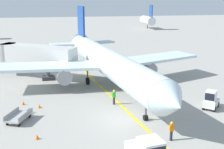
{
  "coord_description": "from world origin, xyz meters",
  "views": [
    {
      "loc": [
        -6.63,
        -25.86,
        11.65
      ],
      "look_at": [
        0.08,
        7.62,
        2.5
      ],
      "focal_mm": 46.8,
      "sensor_mm": 36.0,
      "label": 1
    }
  ],
  "objects_px": {
    "jet_bridge": "(29,54)",
    "safety_cone_nose_right": "(136,83)",
    "ground_crew_marshaller": "(171,130)",
    "ground_crew_wing_walker": "(114,97)",
    "baggage_cart_loaded": "(19,117)",
    "safety_cone_wingtip_right": "(23,103)",
    "airliner": "(106,61)",
    "baggage_tug_near_wing": "(211,100)",
    "safety_cone_wingtip_left": "(37,137)",
    "belt_loader_forward_hold": "(152,89)",
    "safety_cone_nose_left": "(39,106)"
  },
  "relations": [
    {
      "from": "ground_crew_marshaller",
      "to": "safety_cone_wingtip_right",
      "type": "distance_m",
      "value": 17.0
    },
    {
      "from": "safety_cone_nose_right",
      "to": "baggage_tug_near_wing",
      "type": "bearing_deg",
      "value": -61.11
    },
    {
      "from": "ground_crew_marshaller",
      "to": "safety_cone_wingtip_right",
      "type": "relative_size",
      "value": 3.86
    },
    {
      "from": "jet_bridge",
      "to": "baggage_tug_near_wing",
      "type": "distance_m",
      "value": 26.03
    },
    {
      "from": "baggage_tug_near_wing",
      "to": "ground_crew_marshaller",
      "type": "bearing_deg",
      "value": -139.53
    },
    {
      "from": "jet_bridge",
      "to": "safety_cone_nose_right",
      "type": "height_order",
      "value": "jet_bridge"
    },
    {
      "from": "belt_loader_forward_hold",
      "to": "safety_cone_nose_right",
      "type": "distance_m",
      "value": 4.49
    },
    {
      "from": "ground_crew_marshaller",
      "to": "ground_crew_wing_walker",
      "type": "distance_m",
      "value": 9.67
    },
    {
      "from": "airliner",
      "to": "safety_cone_wingtip_left",
      "type": "bearing_deg",
      "value": -121.37
    },
    {
      "from": "belt_loader_forward_hold",
      "to": "safety_cone_nose_right",
      "type": "height_order",
      "value": "belt_loader_forward_hold"
    },
    {
      "from": "jet_bridge",
      "to": "baggage_cart_loaded",
      "type": "distance_m",
      "value": 16.39
    },
    {
      "from": "baggage_tug_near_wing",
      "to": "safety_cone_nose_left",
      "type": "bearing_deg",
      "value": 168.1
    },
    {
      "from": "ground_crew_marshaller",
      "to": "ground_crew_wing_walker",
      "type": "height_order",
      "value": "same"
    },
    {
      "from": "safety_cone_nose_right",
      "to": "safety_cone_wingtip_right",
      "type": "relative_size",
      "value": 1.0
    },
    {
      "from": "baggage_tug_near_wing",
      "to": "ground_crew_wing_walker",
      "type": "xyz_separation_m",
      "value": [
        -9.89,
        3.29,
        -0.02
      ]
    },
    {
      "from": "jet_bridge",
      "to": "safety_cone_nose_left",
      "type": "height_order",
      "value": "jet_bridge"
    },
    {
      "from": "ground_crew_marshaller",
      "to": "safety_cone_wingtip_left",
      "type": "bearing_deg",
      "value": 167.6
    },
    {
      "from": "safety_cone_nose_right",
      "to": "safety_cone_wingtip_left",
      "type": "relative_size",
      "value": 1.0
    },
    {
      "from": "belt_loader_forward_hold",
      "to": "safety_cone_wingtip_left",
      "type": "height_order",
      "value": "belt_loader_forward_hold"
    },
    {
      "from": "belt_loader_forward_hold",
      "to": "safety_cone_wingtip_right",
      "type": "bearing_deg",
      "value": -178.64
    },
    {
      "from": "jet_bridge",
      "to": "baggage_tug_near_wing",
      "type": "relative_size",
      "value": 4.54
    },
    {
      "from": "belt_loader_forward_hold",
      "to": "safety_cone_nose_left",
      "type": "height_order",
      "value": "belt_loader_forward_hold"
    },
    {
      "from": "airliner",
      "to": "safety_cone_wingtip_left",
      "type": "distance_m",
      "value": 16.53
    },
    {
      "from": "baggage_cart_loaded",
      "to": "safety_cone_nose_right",
      "type": "distance_m",
      "value": 17.08
    },
    {
      "from": "safety_cone_wingtip_left",
      "to": "safety_cone_wingtip_right",
      "type": "bearing_deg",
      "value": 102.38
    },
    {
      "from": "safety_cone_wingtip_right",
      "to": "safety_cone_wingtip_left",
      "type": "bearing_deg",
      "value": -77.62
    },
    {
      "from": "ground_crew_marshaller",
      "to": "safety_cone_nose_right",
      "type": "relative_size",
      "value": 3.86
    },
    {
      "from": "safety_cone_nose_left",
      "to": "safety_cone_nose_right",
      "type": "distance_m",
      "value": 13.96
    },
    {
      "from": "airliner",
      "to": "safety_cone_nose_right",
      "type": "height_order",
      "value": "airliner"
    },
    {
      "from": "safety_cone_wingtip_left",
      "to": "safety_cone_nose_left",
      "type": "bearing_deg",
      "value": 90.71
    },
    {
      "from": "airliner",
      "to": "belt_loader_forward_hold",
      "type": "height_order",
      "value": "airliner"
    },
    {
      "from": "baggage_cart_loaded",
      "to": "safety_cone_wingtip_right",
      "type": "distance_m",
      "value": 4.5
    },
    {
      "from": "ground_crew_wing_walker",
      "to": "safety_cone_nose_right",
      "type": "bearing_deg",
      "value": 56.07
    },
    {
      "from": "safety_cone_nose_right",
      "to": "belt_loader_forward_hold",
      "type": "bearing_deg",
      "value": -80.16
    },
    {
      "from": "ground_crew_marshaller",
      "to": "safety_cone_nose_left",
      "type": "bearing_deg",
      "value": 138.79
    },
    {
      "from": "safety_cone_nose_right",
      "to": "baggage_cart_loaded",
      "type": "bearing_deg",
      "value": -147.24
    },
    {
      "from": "airliner",
      "to": "belt_loader_forward_hold",
      "type": "distance_m",
      "value": 7.31
    },
    {
      "from": "baggage_tug_near_wing",
      "to": "safety_cone_nose_left",
      "type": "relative_size",
      "value": 6.03
    },
    {
      "from": "airliner",
      "to": "baggage_tug_near_wing",
      "type": "height_order",
      "value": "airliner"
    },
    {
      "from": "baggage_tug_near_wing",
      "to": "safety_cone_wingtip_right",
      "type": "relative_size",
      "value": 6.03
    },
    {
      "from": "jet_bridge",
      "to": "ground_crew_marshaller",
      "type": "xyz_separation_m",
      "value": [
        12.82,
        -22.66,
        -2.63
      ]
    },
    {
      "from": "belt_loader_forward_hold",
      "to": "baggage_cart_loaded",
      "type": "distance_m",
      "value": 15.88
    },
    {
      "from": "baggage_tug_near_wing",
      "to": "safety_cone_nose_right",
      "type": "bearing_deg",
      "value": 118.89
    },
    {
      "from": "airliner",
      "to": "baggage_cart_loaded",
      "type": "relative_size",
      "value": 9.37
    },
    {
      "from": "airliner",
      "to": "ground_crew_marshaller",
      "type": "distance_m",
      "value": 16.65
    },
    {
      "from": "safety_cone_nose_left",
      "to": "baggage_tug_near_wing",
      "type": "bearing_deg",
      "value": -11.9
    },
    {
      "from": "airliner",
      "to": "baggage_tug_near_wing",
      "type": "relative_size",
      "value": 13.31
    },
    {
      "from": "safety_cone_nose_left",
      "to": "ground_crew_wing_walker",
      "type": "bearing_deg",
      "value": -3.53
    },
    {
      "from": "belt_loader_forward_hold",
      "to": "ground_crew_wing_walker",
      "type": "height_order",
      "value": "belt_loader_forward_hold"
    },
    {
      "from": "safety_cone_wingtip_left",
      "to": "safety_cone_nose_right",
      "type": "bearing_deg",
      "value": 47.02
    }
  ]
}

